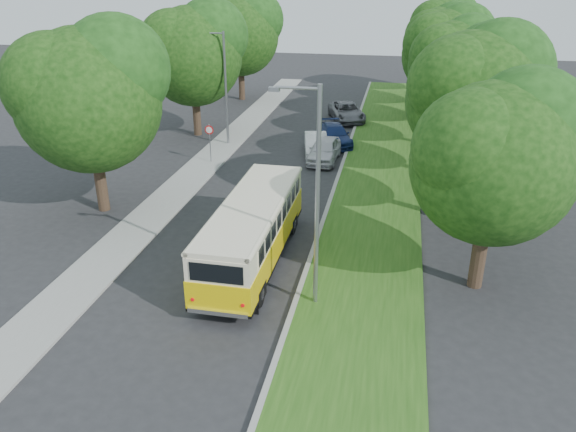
% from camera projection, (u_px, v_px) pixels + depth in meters
% --- Properties ---
extents(ground, '(120.00, 120.00, 0.00)m').
position_uv_depth(ground, '(223.00, 261.00, 23.54)').
color(ground, '#262629').
rests_on(ground, ground).
extents(curb, '(0.20, 70.00, 0.15)m').
position_uv_depth(curb, '(324.00, 218.00, 27.34)').
color(curb, gray).
rests_on(curb, ground).
extents(grass_verge, '(4.50, 70.00, 0.13)m').
position_uv_depth(grass_verge, '(373.00, 222.00, 26.92)').
color(grass_verge, '#255015').
rests_on(grass_verge, ground).
extents(sidewalk, '(2.20, 70.00, 0.12)m').
position_uv_depth(sidewalk, '(162.00, 205.00, 28.84)').
color(sidewalk, gray).
rests_on(sidewalk, ground).
extents(treeline, '(24.27, 41.91, 9.46)m').
position_uv_depth(treeline, '(347.00, 55.00, 36.64)').
color(treeline, '#332319').
rests_on(treeline, ground).
extents(lamppost_near, '(1.71, 0.16, 8.00)m').
position_uv_depth(lamppost_near, '(315.00, 193.00, 18.76)').
color(lamppost_near, gray).
rests_on(lamppost_near, ground).
extents(lamppost_far, '(1.71, 0.16, 7.50)m').
position_uv_depth(lamppost_far, '(224.00, 85.00, 37.00)').
color(lamppost_far, gray).
rests_on(lamppost_far, ground).
extents(warning_sign, '(0.56, 0.10, 2.50)m').
position_uv_depth(warning_sign, '(210.00, 137.00, 34.35)').
color(warning_sign, gray).
rests_on(warning_sign, ground).
extents(vintage_bus, '(2.48, 9.40, 2.79)m').
position_uv_depth(vintage_bus, '(253.00, 233.00, 22.82)').
color(vintage_bus, yellow).
rests_on(vintage_bus, ground).
extents(car_silver, '(1.91, 4.35, 1.46)m').
position_uv_depth(car_silver, '(324.00, 150.00, 35.19)').
color(car_silver, silver).
rests_on(car_silver, ground).
extents(car_white, '(2.16, 4.21, 1.32)m').
position_uv_depth(car_white, '(316.00, 144.00, 36.57)').
color(car_white, white).
rests_on(car_white, ground).
extents(car_blue, '(3.28, 4.93, 1.33)m').
position_uv_depth(car_blue, '(334.00, 135.00, 38.54)').
color(car_blue, navy).
rests_on(car_blue, ground).
extents(car_grey, '(3.69, 5.48, 1.39)m').
position_uv_depth(car_grey, '(347.00, 112.00, 44.41)').
color(car_grey, '#5C5D64').
rests_on(car_grey, ground).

